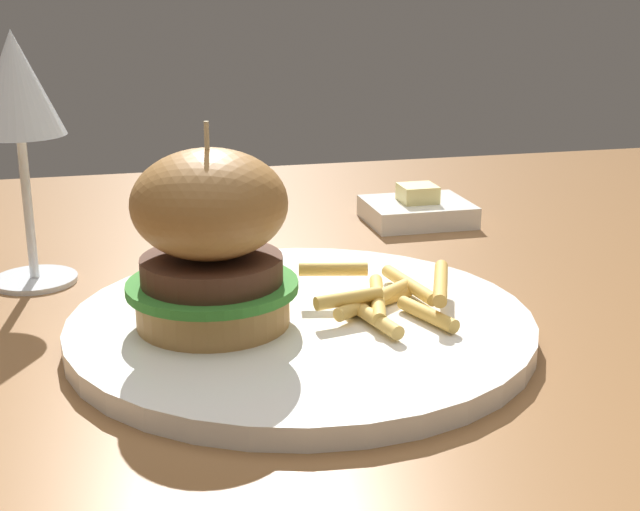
{
  "coord_description": "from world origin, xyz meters",
  "views": [
    {
      "loc": [
        -0.19,
        -0.61,
        0.96
      ],
      "look_at": [
        -0.05,
        -0.05,
        0.78
      ],
      "focal_mm": 50.0,
      "sensor_mm": 36.0,
      "label": 1
    }
  ],
  "objects_px": {
    "main_plate": "(301,326)",
    "butter_dish": "(417,210)",
    "wine_glass": "(16,94)",
    "burger_sandwich": "(211,239)"
  },
  "relations": [
    {
      "from": "main_plate",
      "to": "butter_dish",
      "type": "relative_size",
      "value": 3.13
    },
    {
      "from": "butter_dish",
      "to": "wine_glass",
      "type": "bearing_deg",
      "value": -164.51
    },
    {
      "from": "main_plate",
      "to": "wine_glass",
      "type": "height_order",
      "value": "wine_glass"
    },
    {
      "from": "wine_glass",
      "to": "butter_dish",
      "type": "bearing_deg",
      "value": 15.49
    },
    {
      "from": "burger_sandwich",
      "to": "butter_dish",
      "type": "relative_size",
      "value": 1.33
    },
    {
      "from": "main_plate",
      "to": "butter_dish",
      "type": "bearing_deg",
      "value": 55.74
    },
    {
      "from": "main_plate",
      "to": "wine_glass",
      "type": "xyz_separation_m",
      "value": [
        -0.17,
        0.15,
        0.14
      ]
    },
    {
      "from": "main_plate",
      "to": "burger_sandwich",
      "type": "distance_m",
      "value": 0.08
    },
    {
      "from": "main_plate",
      "to": "butter_dish",
      "type": "distance_m",
      "value": 0.3
    },
    {
      "from": "burger_sandwich",
      "to": "butter_dish",
      "type": "xyz_separation_m",
      "value": [
        0.22,
        0.25,
        -0.06
      ]
    }
  ]
}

